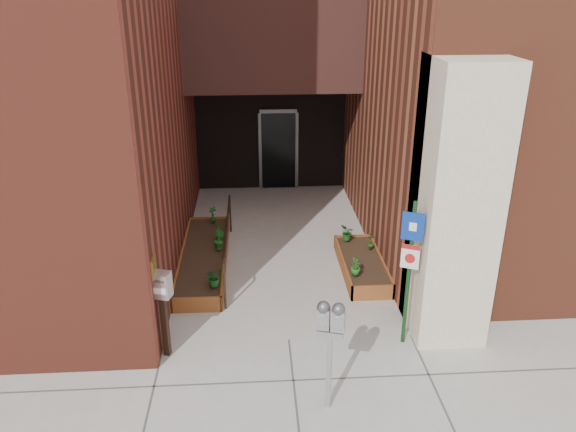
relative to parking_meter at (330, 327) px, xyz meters
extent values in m
plane|color=#9E9991|center=(-0.43, 1.55, -1.27)|extent=(80.00, 80.00, 0.00)
cube|color=#C5B797|center=(2.12, 1.75, 0.93)|extent=(1.10, 1.20, 4.40)
cube|color=#321A16|center=(-0.43, 7.55, 2.73)|extent=(4.20, 2.00, 2.00)
cube|color=black|center=(-0.43, 8.95, 0.23)|extent=(4.00, 0.30, 3.00)
cube|color=black|center=(-0.23, 8.77, -0.22)|extent=(0.90, 0.06, 2.10)
cube|color=#B79338|center=(-2.42, 1.35, 0.23)|extent=(0.04, 0.30, 0.30)
cube|color=brown|center=(-1.98, 2.47, -1.12)|extent=(0.90, 0.04, 0.30)
cube|color=brown|center=(-1.98, 6.03, -1.12)|extent=(0.90, 0.04, 0.30)
cube|color=brown|center=(-2.41, 4.25, -1.12)|extent=(0.04, 3.60, 0.30)
cube|color=brown|center=(-1.55, 4.25, -1.12)|extent=(0.04, 3.60, 0.30)
cube|color=black|center=(-1.98, 4.25, -1.14)|extent=(0.82, 3.52, 0.26)
cube|color=brown|center=(1.17, 2.67, -1.12)|extent=(0.80, 0.04, 0.30)
cube|color=brown|center=(1.17, 4.83, -1.12)|extent=(0.80, 0.04, 0.30)
cube|color=brown|center=(0.79, 3.75, -1.12)|extent=(0.04, 2.20, 0.30)
cube|color=brown|center=(1.55, 3.75, -1.12)|extent=(0.04, 2.20, 0.30)
cube|color=black|center=(1.17, 3.75, -1.14)|extent=(0.72, 2.12, 0.26)
cylinder|color=black|center=(-1.48, 2.55, -0.82)|extent=(0.04, 0.04, 0.90)
cylinder|color=black|center=(-1.48, 5.85, -0.82)|extent=(0.04, 0.04, 0.90)
cylinder|color=black|center=(-1.48, 4.20, -0.39)|extent=(0.04, 3.30, 0.04)
cube|color=#98989A|center=(0.00, 0.00, -0.70)|extent=(0.09, 0.09, 1.13)
cube|color=#98989A|center=(0.00, 0.00, -0.09)|extent=(0.37, 0.23, 0.09)
cube|color=#98989A|center=(-0.09, 0.03, 0.12)|extent=(0.20, 0.16, 0.29)
sphere|color=#59595B|center=(-0.09, 0.03, 0.29)|extent=(0.17, 0.17, 0.17)
cube|color=white|center=(-0.11, -0.03, 0.14)|extent=(0.10, 0.04, 0.06)
cube|color=#B21414|center=(-0.11, -0.03, 0.05)|extent=(0.10, 0.04, 0.03)
cube|color=#98989A|center=(0.09, -0.03, 0.12)|extent=(0.20, 0.16, 0.29)
sphere|color=#59595B|center=(0.09, -0.03, 0.29)|extent=(0.17, 0.17, 0.17)
cube|color=white|center=(0.07, -0.08, 0.14)|extent=(0.10, 0.04, 0.06)
cube|color=#B21414|center=(0.07, -0.08, 0.05)|extent=(0.10, 0.04, 0.03)
cube|color=black|center=(1.39, 1.39, -0.06)|extent=(0.07, 0.07, 2.42)
cube|color=navy|center=(1.38, 1.36, 0.77)|extent=(0.31, 0.16, 0.44)
cube|color=white|center=(1.38, 1.35, 0.77)|extent=(0.11, 0.06, 0.13)
cube|color=white|center=(1.38, 1.36, 0.27)|extent=(0.26, 0.13, 0.38)
cube|color=#B21414|center=(1.38, 1.35, 0.43)|extent=(0.26, 0.13, 0.07)
cylinder|color=#B21414|center=(1.37, 1.35, 0.25)|extent=(0.15, 0.08, 0.15)
cube|color=black|center=(-2.33, 1.30, -0.74)|extent=(0.12, 0.12, 1.04)
cube|color=silver|center=(-2.33, 1.30, -0.03)|extent=(0.33, 0.28, 0.40)
cube|color=#59595B|center=(-2.36, 1.20, 0.08)|extent=(0.20, 0.06, 0.04)
cube|color=white|center=(-2.36, 1.20, -0.08)|extent=(0.22, 0.07, 0.09)
imported|color=#18541A|center=(-1.68, 2.86, -0.80)|extent=(0.43, 0.43, 0.34)
imported|color=#195A1C|center=(-1.68, 4.37, -0.76)|extent=(0.28, 0.28, 0.40)
imported|color=#164F18|center=(-1.68, 4.83, -0.80)|extent=(0.24, 0.24, 0.34)
imported|color=#18571E|center=(-1.86, 5.73, -0.78)|extent=(0.28, 0.28, 0.37)
imported|color=#1F5E1B|center=(0.92, 3.10, -0.80)|extent=(0.26, 0.26, 0.34)
imported|color=#235B1A|center=(1.42, 4.15, -0.80)|extent=(0.19, 0.19, 0.33)
imported|color=#185017|center=(1.00, 4.59, -0.80)|extent=(0.37, 0.37, 0.34)
camera|label=1|loc=(-0.93, -6.00, 4.10)|focal=35.00mm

